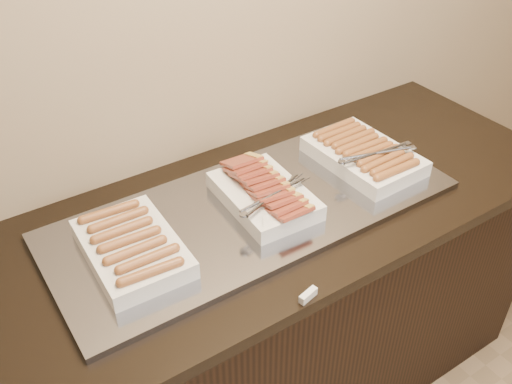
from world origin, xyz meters
TOP-DOWN VIEW (x-y plane):
  - counter at (0.00, 2.13)m, footprint 2.06×0.76m
  - warming_tray at (-0.01, 2.13)m, footprint 1.20×0.50m
  - dish_left at (-0.39, 2.13)m, footprint 0.23×0.34m
  - dish_center at (0.02, 2.13)m, footprint 0.27×0.34m
  - dish_right at (0.41, 2.13)m, footprint 0.27×0.37m
  - label_holder at (-0.09, 1.77)m, footprint 0.06×0.03m

SIDE VIEW (x-z plane):
  - counter at x=0.00m, z-range 0.00..0.90m
  - warming_tray at x=-0.01m, z-range 0.90..0.92m
  - label_holder at x=-0.09m, z-range 0.90..0.92m
  - dish_left at x=-0.39m, z-range 0.92..0.99m
  - dish_right at x=0.41m, z-range 0.91..0.99m
  - dish_center at x=0.02m, z-range 0.91..1.00m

